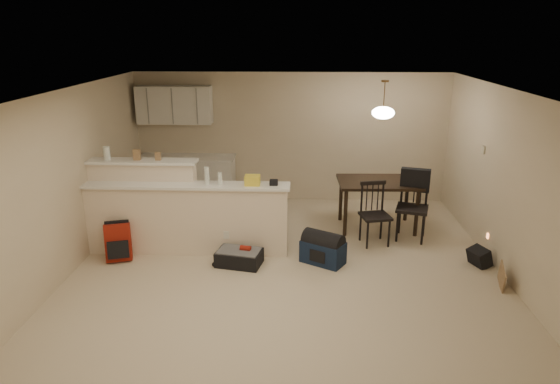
# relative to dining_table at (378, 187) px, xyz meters

# --- Properties ---
(room) EXTENTS (7.00, 7.02, 2.50)m
(room) POSITION_rel_dining_table_xyz_m (-1.50, -2.02, 0.51)
(room) COLOR beige
(room) RESTS_ON ground
(breakfast_bar) EXTENTS (3.08, 0.58, 1.39)m
(breakfast_bar) POSITION_rel_dining_table_xyz_m (-3.26, -1.04, -0.13)
(breakfast_bar) COLOR beige
(breakfast_bar) RESTS_ON ground
(upper_cabinets) EXTENTS (1.40, 0.34, 0.70)m
(upper_cabinets) POSITION_rel_dining_table_xyz_m (-3.70, 1.30, 1.16)
(upper_cabinets) COLOR white
(upper_cabinets) RESTS_ON room
(kitchen_counter) EXTENTS (1.80, 0.60, 0.90)m
(kitchen_counter) POSITION_rel_dining_table_xyz_m (-3.50, 1.17, -0.29)
(kitchen_counter) COLOR white
(kitchen_counter) RESTS_ON ground
(thermostat) EXTENTS (0.02, 0.12, 0.12)m
(thermostat) POSITION_rel_dining_table_xyz_m (1.48, -0.47, 0.76)
(thermostat) COLOR beige
(thermostat) RESTS_ON room
(jar) EXTENTS (0.10, 0.10, 0.20)m
(jar) POSITION_rel_dining_table_xyz_m (-4.21, -0.90, 0.75)
(jar) COLOR silver
(jar) RESTS_ON breakfast_bar
(cereal_box) EXTENTS (0.10, 0.07, 0.16)m
(cereal_box) POSITION_rel_dining_table_xyz_m (-3.76, -0.90, 0.73)
(cereal_box) COLOR #96724D
(cereal_box) RESTS_ON breakfast_bar
(small_box) EXTENTS (0.08, 0.06, 0.12)m
(small_box) POSITION_rel_dining_table_xyz_m (-3.44, -0.90, 0.71)
(small_box) COLOR #96724D
(small_box) RESTS_ON breakfast_bar
(bottle_a) EXTENTS (0.07, 0.07, 0.26)m
(bottle_a) POSITION_rel_dining_table_xyz_m (-2.68, -1.12, 0.48)
(bottle_a) COLOR silver
(bottle_a) RESTS_ON breakfast_bar
(bottle_b) EXTENTS (0.06, 0.06, 0.18)m
(bottle_b) POSITION_rel_dining_table_xyz_m (-2.49, -1.12, 0.44)
(bottle_b) COLOR silver
(bottle_b) RESTS_ON breakfast_bar
(bag_lump) EXTENTS (0.22, 0.18, 0.14)m
(bag_lump) POSITION_rel_dining_table_xyz_m (-2.01, -1.12, 0.42)
(bag_lump) COLOR #96724D
(bag_lump) RESTS_ON breakfast_bar
(pouch) EXTENTS (0.12, 0.10, 0.08)m
(pouch) POSITION_rel_dining_table_xyz_m (-1.70, -1.12, 0.39)
(pouch) COLOR #96724D
(pouch) RESTS_ON breakfast_bar
(dining_table) EXTENTS (1.37, 0.94, 0.84)m
(dining_table) POSITION_rel_dining_table_xyz_m (0.00, 0.00, 0.00)
(dining_table) COLOR black
(dining_table) RESTS_ON ground
(pendant_lamp) EXTENTS (0.36, 0.36, 0.62)m
(pendant_lamp) POSITION_rel_dining_table_xyz_m (0.00, 0.00, 1.25)
(pendant_lamp) COLOR brown
(pendant_lamp) RESTS_ON room
(dining_chair_near) EXTENTS (0.51, 0.50, 0.99)m
(dining_chair_near) POSITION_rel_dining_table_xyz_m (-0.13, -0.69, -0.24)
(dining_chair_near) COLOR black
(dining_chair_near) RESTS_ON ground
(dining_chair_far) EXTENTS (0.59, 0.58, 1.11)m
(dining_chair_far) POSITION_rel_dining_table_xyz_m (0.48, -0.47, -0.18)
(dining_chair_far) COLOR black
(dining_chair_far) RESTS_ON ground
(suitcase) EXTENTS (0.70, 0.53, 0.21)m
(suitcase) POSITION_rel_dining_table_xyz_m (-2.19, -1.52, -0.63)
(suitcase) COLOR black
(suitcase) RESTS_ON ground
(red_backpack) EXTENTS (0.42, 0.33, 0.55)m
(red_backpack) POSITION_rel_dining_table_xyz_m (-3.98, -1.41, -0.46)
(red_backpack) COLOR maroon
(red_backpack) RESTS_ON ground
(navy_duffel) EXTENTS (0.70, 0.60, 0.33)m
(navy_duffel) POSITION_rel_dining_table_xyz_m (-0.97, -1.41, -0.57)
(navy_duffel) COLOR #13213C
(navy_duffel) RESTS_ON ground
(black_daypack) EXTENTS (0.30, 0.35, 0.26)m
(black_daypack) POSITION_rel_dining_table_xyz_m (1.28, -1.41, -0.61)
(black_daypack) COLOR black
(black_daypack) RESTS_ON ground
(cardboard_sheet) EXTENTS (0.10, 0.39, 0.30)m
(cardboard_sheet) POSITION_rel_dining_table_xyz_m (1.35, -2.06, -0.59)
(cardboard_sheet) COLOR #96724D
(cardboard_sheet) RESTS_ON ground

